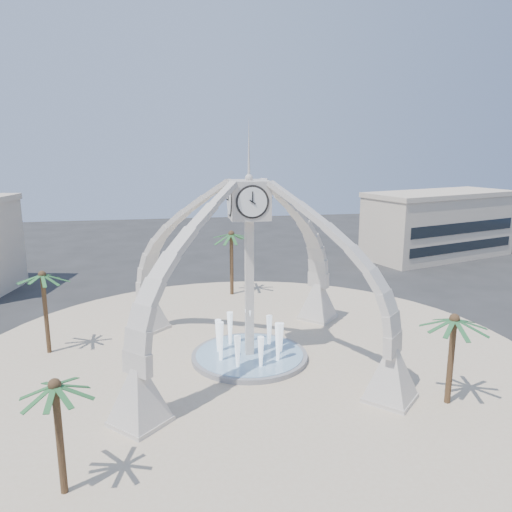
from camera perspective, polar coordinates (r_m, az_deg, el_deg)
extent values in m
plane|color=#282828|center=(35.27, -0.75, -11.71)|extent=(140.00, 140.00, 0.00)
cylinder|color=beige|center=(35.26, -0.75, -11.67)|extent=(40.00, 40.00, 0.06)
cube|color=#BAB1A6|center=(33.55, -0.77, -4.06)|extent=(0.55, 0.55, 9.80)
cube|color=#BAB1A6|center=(32.34, -0.80, 6.44)|extent=(2.50, 2.50, 2.50)
cone|color=#BAB1A6|center=(32.16, -0.82, 12.21)|extent=(0.20, 0.20, 4.00)
cylinder|color=white|center=(31.07, -0.41, 6.19)|extent=(1.84, 0.04, 1.84)
pyramid|color=#BAB1A6|center=(42.70, 7.09, -5.12)|extent=(3.80, 3.80, 3.20)
pyramid|color=#BAB1A6|center=(40.91, -12.30, -6.12)|extent=(3.80, 3.80, 3.20)
pyramid|color=#BAB1A6|center=(27.87, -13.23, -15.36)|extent=(3.80, 3.80, 3.20)
pyramid|color=#BAB1A6|center=(30.43, 15.18, -12.98)|extent=(3.80, 3.80, 3.20)
cylinder|color=#939396|center=(35.19, -0.75, -11.41)|extent=(8.00, 8.00, 0.40)
cylinder|color=#87ACC9|center=(35.10, -0.75, -11.09)|extent=(7.40, 7.40, 0.04)
cone|color=white|center=(34.49, -0.76, -8.65)|extent=(0.60, 0.60, 3.20)
cube|color=beige|center=(70.15, 20.11, 3.18)|extent=(21.49, 13.79, 8.00)
cube|color=beige|center=(69.64, 20.38, 6.67)|extent=(21.87, 14.17, 0.60)
cylinder|color=brown|center=(30.72, 21.36, -11.11)|extent=(0.34, 0.34, 5.23)
cylinder|color=brown|center=(38.12, -22.89, -6.10)|extent=(0.31, 0.31, 5.90)
cylinder|color=brown|center=(48.87, -2.80, -0.92)|extent=(0.36, 0.36, 6.25)
cylinder|color=brown|center=(23.49, -21.52, -18.91)|extent=(0.32, 0.32, 5.13)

